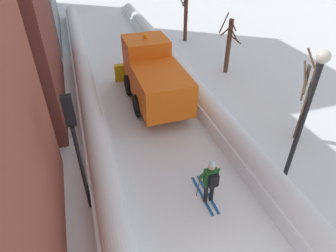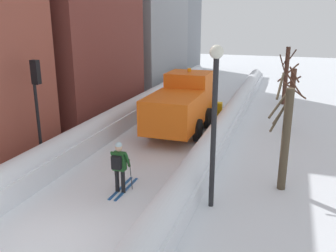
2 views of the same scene
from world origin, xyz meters
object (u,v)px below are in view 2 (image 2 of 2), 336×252
street_lamp (215,108)px  bare_tree_far (286,75)px  bare_tree_near (285,137)px  plow_truck (182,104)px  traffic_light_pole (37,93)px  bare_tree_mid (291,98)px  skier (119,165)px

street_lamp → bare_tree_far: bearing=83.4°
bare_tree_near → bare_tree_far: 13.16m
street_lamp → plow_truck: bearing=113.6°
traffic_light_pole → bare_tree_mid: traffic_light_pole is taller
plow_truck → bare_tree_near: 7.15m
skier → plow_truck: bearing=89.5°
bare_tree_near → street_lamp: bearing=-135.9°
traffic_light_pole → bare_tree_near: 9.12m
traffic_light_pole → bare_tree_mid: 12.19m
bare_tree_mid → bare_tree_far: 6.15m
bare_tree_mid → skier: bearing=-120.2°
bare_tree_near → bare_tree_far: bare_tree_near is taller
plow_truck → street_lamp: bearing=-66.4°
skier → street_lamp: bearing=1.4°
plow_truck → skier: size_ratio=3.31×
traffic_light_pole → street_lamp: (6.97, -1.03, 0.23)m
street_lamp → bare_tree_near: bearing=44.1°
traffic_light_pole → street_lamp: street_lamp is taller
skier → bare_tree_far: (4.87, 15.20, 0.99)m
bare_tree_mid → bare_tree_far: bearing=93.9°
traffic_light_pole → bare_tree_mid: bearing=41.1°
plow_truck → street_lamp: (3.05, -6.98, 1.70)m
skier → traffic_light_pole: 4.46m
skier → bare_tree_mid: bearing=59.8°
bare_tree_mid → traffic_light_pole: bearing=-138.9°
bare_tree_near → bare_tree_mid: size_ratio=1.16×
street_lamp → bare_tree_near: (2.03, 1.97, -1.29)m
street_lamp → bare_tree_far: size_ratio=1.31×
plow_truck → bare_tree_far: bare_tree_far is taller
street_lamp → bare_tree_near: 3.11m
skier → traffic_light_pole: (-3.86, 1.10, 1.95)m
skier → bare_tree_near: 5.61m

